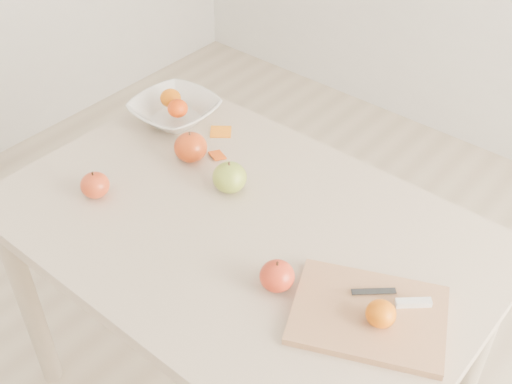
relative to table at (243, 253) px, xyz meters
The scene contains 13 objects.
table is the anchor object (origin of this frame).
cutting_board 0.41m from the table, ahead, with size 0.31×0.23×0.02m, color #AD7E56.
board_tangerine 0.45m from the table, ahead, with size 0.06×0.06×0.05m, color #D96707.
fruit_bowl 0.52m from the table, 154.19° to the left, with size 0.24×0.24×0.06m, color white.
bowl_tangerine_near 0.56m from the table, 154.40° to the left, with size 0.06×0.06×0.05m, color #CD5F07.
bowl_tangerine_far 0.50m from the table, 154.25° to the left, with size 0.06×0.06×0.05m, color #D23E07.
orange_peel_a 0.40m from the table, 140.19° to the left, with size 0.06×0.04×0.00m, color orange.
orange_peel_b 0.30m from the table, 145.06° to the left, with size 0.04×0.04×0.00m, color #C3470D.
paring_knife 0.45m from the table, ahead, with size 0.15×0.10×0.01m.
apple_green 0.20m from the table, 144.78° to the left, with size 0.09×0.09×0.08m, color olive.
apple_red_e 0.25m from the table, 29.02° to the right, with size 0.08×0.08×0.07m, color maroon.
apple_red_a 0.33m from the table, 158.82° to the left, with size 0.09×0.09×0.08m, color #9E1A0F.
apple_red_d 0.41m from the table, 156.33° to the right, with size 0.07×0.07×0.07m, color maroon.
Camera 1 is at (0.76, -0.86, 1.81)m, focal length 45.00 mm.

